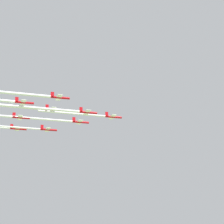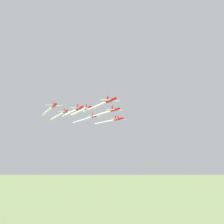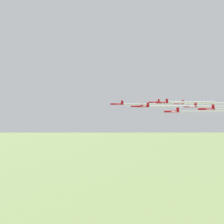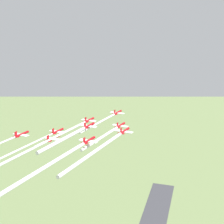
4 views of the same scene
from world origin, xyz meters
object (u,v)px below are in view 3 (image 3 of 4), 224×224
jet_3 (172,111)px  jet_7 (190,106)px  jet_6 (207,109)px  jet_0 (117,104)px  jet_5 (155,102)px  jet_8 (178,103)px  jet_4 (162,102)px  jet_1 (143,106)px  jet_2 (137,106)px

jet_3 → jet_7: jet_7 is taller
jet_6 → jet_0: bearing=59.5°
jet_0 → jet_5: bearing=-59.5°
jet_3 → jet_8: jet_8 is taller
jet_3 → jet_7: size_ratio=1.00×
jet_4 → jet_6: size_ratio=1.00×
jet_3 → jet_7: (16.93, -2.33, 2.64)m
jet_1 → jet_2: 17.33m
jet_0 → jet_3: (12.37, -31.85, -4.11)m
jet_5 → jet_4: bearing=180.0°
jet_0 → jet_1: (6.19, -15.93, -1.37)m
jet_5 → jet_7: 29.99m
jet_1 → jet_7: bearing=-90.0°
jet_0 → jet_1: bearing=-120.5°
jet_2 → jet_7: 34.17m
jet_1 → jet_2: bearing=-0.0°
jet_1 → jet_5: (27.66, 11.26, 2.58)m
jet_2 → jet_3: (-4.55, -29.52, -2.43)m
jet_7 → jet_8: (10.74, 13.59, 1.88)m
jet_5 → jet_7: bearing=-150.5°
jet_3 → jet_1: bearing=59.5°
jet_8 → jet_5: bearing=59.5°
jet_5 → jet_2: bearing=120.5°
jet_4 → jet_8: jet_4 is taller
jet_0 → jet_1: 17.14m
jet_3 → jet_4: size_ratio=1.00×
jet_7 → jet_3: bearing=120.5°
jet_3 → jet_0: bearing=59.5°
jet_0 → jet_5: (33.85, -4.66, 1.21)m
jet_4 → jet_8: bearing=-59.5°
jet_0 → jet_5: jet_5 is taller
jet_8 → jet_0: bearing=101.1°
jet_5 → jet_6: jet_5 is taller
jet_4 → jet_7: size_ratio=1.00×
jet_3 → jet_5: jet_5 is taller
jet_6 → jet_8: (21.48, 27.19, 2.81)m
jet_7 → jet_1: bearing=90.0°
jet_0 → jet_6: jet_0 is taller
jet_4 → jet_3: bearing=180.0°
jet_3 → jet_4: 18.09m
jet_0 → jet_7: 45.04m
jet_2 → jet_4: bearing=-120.5°
jet_2 → jet_3: jet_2 is taller
jet_5 → jet_8: bearing=-120.5°
jet_6 → jet_7: jet_7 is taller
jet_7 → jet_4: bearing=59.5°
jet_0 → jet_6: (18.56, -47.78, -2.40)m
jet_3 → jet_5: bearing=0.0°
jet_3 → jet_5: 35.06m
jet_7 → jet_0: bearing=78.9°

